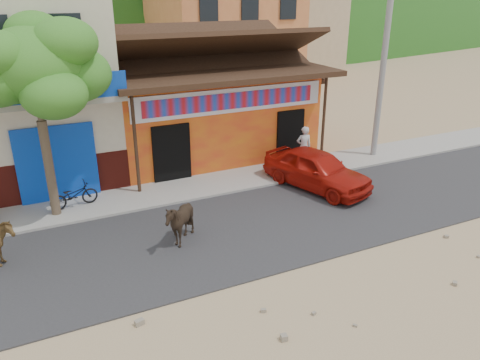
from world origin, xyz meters
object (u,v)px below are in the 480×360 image
object	(u,v)px
tree	(41,121)
utility_pole	(384,59)
red_car	(317,169)
cow_dark	(180,222)
pedestrian	(304,147)
scooter	(74,195)

from	to	relation	value
tree	utility_pole	distance (m)	12.84
utility_pole	red_car	size ratio (longest dim) A/B	1.95
tree	cow_dark	distance (m)	5.07
tree	utility_pole	world-z (taller)	utility_pole
red_car	utility_pole	bearing A→B (deg)	6.10
utility_pole	pedestrian	world-z (taller)	utility_pole
pedestrian	red_car	bearing A→B (deg)	81.92
tree	red_car	world-z (taller)	tree
pedestrian	cow_dark	bearing A→B (deg)	39.74
cow_dark	tree	bearing A→B (deg)	-143.04
utility_pole	red_car	xyz separation A→B (m)	(-4.15, -1.79, -3.38)
scooter	red_car	bearing A→B (deg)	-112.06
utility_pole	scooter	size ratio (longest dim) A/B	5.25
cow_dark	pedestrian	world-z (taller)	pedestrian
pedestrian	scooter	bearing A→B (deg)	9.88
utility_pole	scooter	xyz separation A→B (m)	(-12.20, 0.09, -3.60)
cow_dark	red_car	xyz separation A→B (m)	(5.68, 1.73, 0.03)
tree	utility_pole	size ratio (longest dim) A/B	0.75
cow_dark	scooter	bearing A→B (deg)	-151.53
scooter	cow_dark	bearing A→B (deg)	-155.61
red_car	tree	bearing A→B (deg)	152.27
red_car	scooter	bearing A→B (deg)	149.57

